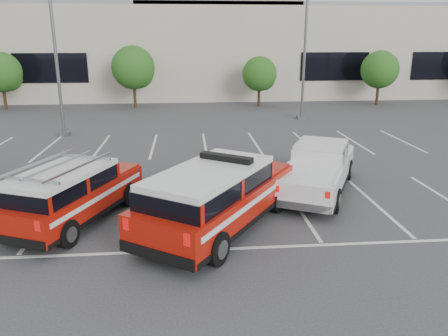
% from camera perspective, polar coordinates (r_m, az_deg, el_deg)
% --- Properties ---
extents(ground, '(120.00, 120.00, 0.00)m').
position_cam_1_polar(ground, '(14.50, -0.91, -5.38)').
color(ground, '#363638').
rests_on(ground, ground).
extents(stall_markings, '(23.00, 15.00, 0.01)m').
position_cam_1_polar(stall_markings, '(18.73, -1.89, -0.19)').
color(stall_markings, silver).
rests_on(stall_markings, ground).
extents(convention_building, '(60.00, 16.99, 13.20)m').
position_cam_1_polar(convention_building, '(45.28, -3.68, 15.79)').
color(convention_building, '#B6AD9A').
rests_on(convention_building, ground).
extents(tree_left, '(3.07, 3.07, 4.42)m').
position_cam_1_polar(tree_left, '(38.19, -26.93, 10.96)').
color(tree_left, '#3F2B19').
rests_on(tree_left, ground).
extents(tree_mid_left, '(3.37, 3.37, 4.85)m').
position_cam_1_polar(tree_mid_left, '(35.75, -11.61, 12.55)').
color(tree_mid_left, '#3F2B19').
rests_on(tree_mid_left, ground).
extents(tree_mid_right, '(2.77, 2.77, 3.99)m').
position_cam_1_polar(tree_mid_right, '(36.07, 4.78, 12.00)').
color(tree_mid_right, '#3F2B19').
rests_on(tree_mid_right, ground).
extents(tree_right, '(3.07, 3.07, 4.42)m').
position_cam_1_polar(tree_right, '(38.99, 19.76, 11.85)').
color(tree_right, '#3F2B19').
rests_on(tree_right, ground).
extents(light_pole_left, '(0.90, 0.60, 10.24)m').
position_cam_1_polar(light_pole_left, '(26.36, -21.27, 15.07)').
color(light_pole_left, '#59595E').
rests_on(light_pole_left, ground).
extents(light_pole_mid, '(0.90, 0.60, 10.24)m').
position_cam_1_polar(light_pole_mid, '(30.45, 10.56, 15.97)').
color(light_pole_mid, '#59595E').
rests_on(light_pole_mid, ground).
extents(fire_chief_suv, '(5.25, 6.31, 2.15)m').
position_cam_1_polar(fire_chief_suv, '(12.73, -0.84, -4.35)').
color(fire_chief_suv, '#A11207').
rests_on(fire_chief_suv, ground).
extents(white_pickup, '(4.27, 5.95, 1.74)m').
position_cam_1_polar(white_pickup, '(16.30, 12.13, -0.64)').
color(white_pickup, silver).
rests_on(white_pickup, ground).
extents(ladder_suv, '(3.76, 5.40, 1.98)m').
position_cam_1_polar(ladder_suv, '(14.05, -19.27, -3.64)').
color(ladder_suv, '#A11207').
rests_on(ladder_suv, ground).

